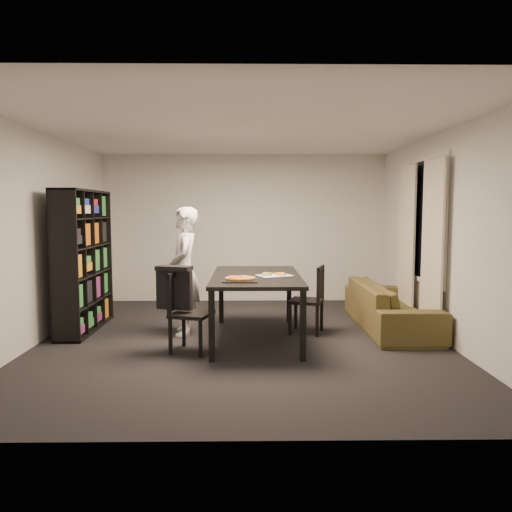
{
  "coord_description": "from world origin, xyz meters",
  "views": [
    {
      "loc": [
        0.09,
        -6.15,
        1.64
      ],
      "look_at": [
        0.18,
        0.16,
        1.05
      ],
      "focal_mm": 35.0,
      "sensor_mm": 36.0,
      "label": 1
    }
  ],
  "objects_px": {
    "person": "(184,271)",
    "sofa": "(391,306)",
    "dining_table": "(256,281)",
    "baking_tray": "(241,281)",
    "bookshelf": "(84,261)",
    "chair_left": "(184,306)",
    "chair_right": "(313,295)",
    "pepperoni_pizza": "(240,278)"
  },
  "relations": [
    {
      "from": "person",
      "to": "pepperoni_pizza",
      "type": "xyz_separation_m",
      "value": [
        0.75,
        -0.79,
        0.01
      ]
    },
    {
      "from": "person",
      "to": "chair_left",
      "type": "bearing_deg",
      "value": -0.8
    },
    {
      "from": "dining_table",
      "to": "person",
      "type": "xyz_separation_m",
      "value": [
        -0.94,
        0.29,
        0.09
      ]
    },
    {
      "from": "dining_table",
      "to": "pepperoni_pizza",
      "type": "distance_m",
      "value": 0.55
    },
    {
      "from": "bookshelf",
      "to": "dining_table",
      "type": "bearing_deg",
      "value": -13.15
    },
    {
      "from": "chair_right",
      "to": "pepperoni_pizza",
      "type": "distance_m",
      "value": 1.28
    },
    {
      "from": "chair_left",
      "to": "person",
      "type": "distance_m",
      "value": 0.88
    },
    {
      "from": "baking_tray",
      "to": "pepperoni_pizza",
      "type": "relative_size",
      "value": 1.14
    },
    {
      "from": "dining_table",
      "to": "baking_tray",
      "type": "height_order",
      "value": "baking_tray"
    },
    {
      "from": "chair_left",
      "to": "baking_tray",
      "type": "height_order",
      "value": "chair_left"
    },
    {
      "from": "chair_left",
      "to": "sofa",
      "type": "distance_m",
      "value": 2.9
    },
    {
      "from": "dining_table",
      "to": "baking_tray",
      "type": "relative_size",
      "value": 4.92
    },
    {
      "from": "chair_right",
      "to": "dining_table",
      "type": "bearing_deg",
      "value": -51.06
    },
    {
      "from": "chair_left",
      "to": "baking_tray",
      "type": "distance_m",
      "value": 0.72
    },
    {
      "from": "chair_left",
      "to": "chair_right",
      "type": "xyz_separation_m",
      "value": [
        1.59,
        0.82,
        -0.01
      ]
    },
    {
      "from": "dining_table",
      "to": "chair_right",
      "type": "distance_m",
      "value": 0.84
    },
    {
      "from": "person",
      "to": "baking_tray",
      "type": "distance_m",
      "value": 1.12
    },
    {
      "from": "bookshelf",
      "to": "baking_tray",
      "type": "height_order",
      "value": "bookshelf"
    },
    {
      "from": "bookshelf",
      "to": "chair_left",
      "type": "relative_size",
      "value": 2.07
    },
    {
      "from": "person",
      "to": "sofa",
      "type": "height_order",
      "value": "person"
    },
    {
      "from": "dining_table",
      "to": "chair_left",
      "type": "bearing_deg",
      "value": -147.88
    },
    {
      "from": "chair_right",
      "to": "baking_tray",
      "type": "distance_m",
      "value": 1.3
    },
    {
      "from": "chair_right",
      "to": "chair_left",
      "type": "bearing_deg",
      "value": -45.22
    },
    {
      "from": "chair_left",
      "to": "baking_tray",
      "type": "relative_size",
      "value": 2.3
    },
    {
      "from": "bookshelf",
      "to": "pepperoni_pizza",
      "type": "xyz_separation_m",
      "value": [
        2.14,
        -1.05,
        -0.1
      ]
    },
    {
      "from": "bookshelf",
      "to": "chair_right",
      "type": "relative_size",
      "value": 2.11
    },
    {
      "from": "pepperoni_pizza",
      "to": "dining_table",
      "type": "bearing_deg",
      "value": 69.27
    },
    {
      "from": "chair_left",
      "to": "dining_table",
      "type": "bearing_deg",
      "value": -40.96
    },
    {
      "from": "sofa",
      "to": "chair_left",
      "type": "bearing_deg",
      "value": 111.26
    },
    {
      "from": "pepperoni_pizza",
      "to": "sofa",
      "type": "xyz_separation_m",
      "value": [
        2.05,
        1.02,
        -0.53
      ]
    },
    {
      "from": "baking_tray",
      "to": "person",
      "type": "bearing_deg",
      "value": 132.31
    },
    {
      "from": "chair_left",
      "to": "chair_right",
      "type": "distance_m",
      "value": 1.79
    },
    {
      "from": "chair_right",
      "to": "pepperoni_pizza",
      "type": "bearing_deg",
      "value": -32.31
    },
    {
      "from": "dining_table",
      "to": "chair_left",
      "type": "height_order",
      "value": "chair_left"
    },
    {
      "from": "pepperoni_pizza",
      "to": "chair_right",
      "type": "bearing_deg",
      "value": 40.24
    },
    {
      "from": "chair_right",
      "to": "person",
      "type": "xyz_separation_m",
      "value": [
        -1.7,
        -0.01,
        0.32
      ]
    },
    {
      "from": "chair_left",
      "to": "chair_right",
      "type": "bearing_deg",
      "value": -45.75
    },
    {
      "from": "chair_left",
      "to": "person",
      "type": "relative_size",
      "value": 0.55
    },
    {
      "from": "bookshelf",
      "to": "pepperoni_pizza",
      "type": "height_order",
      "value": "bookshelf"
    },
    {
      "from": "bookshelf",
      "to": "sofa",
      "type": "height_order",
      "value": "bookshelf"
    },
    {
      "from": "dining_table",
      "to": "chair_left",
      "type": "xyz_separation_m",
      "value": [
        -0.84,
        -0.52,
        -0.22
      ]
    },
    {
      "from": "bookshelf",
      "to": "dining_table",
      "type": "height_order",
      "value": "bookshelf"
    }
  ]
}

